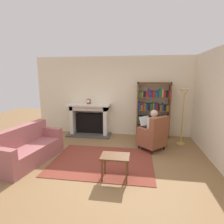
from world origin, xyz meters
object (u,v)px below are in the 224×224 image
Objects in this scene: mantel_clock at (89,101)px; sofa_floral at (28,149)px; fireplace at (90,118)px; bookshelf at (153,111)px; seated_reader at (151,128)px; floor_lamp at (184,97)px; armchair_reading at (154,135)px; side_table at (115,159)px.

mantel_clock reaches higher than sofa_floral.
bookshelf reaches higher than fireplace.
seated_reader is (-0.14, -1.05, -0.28)m from bookshelf.
mantel_clock is 0.09× the size of bookshelf.
floor_lamp is (0.81, -0.57, 0.53)m from bookshelf.
mantel_clock is 2.30m from seated_reader.
floor_lamp is at bearing 167.37° from armchair_reading.
armchair_reading reaches higher than sofa_floral.
side_table is (1.26, -2.70, -0.17)m from fireplace.
seated_reader is 2.04× the size of side_table.
fireplace is 2.67× the size of side_table.
seated_reader is at bearing 65.08° from side_table.
fireplace is 2.40m from armchair_reading.
bookshelf is 1.91× the size of armchair_reading.
seated_reader reaches higher than sofa_floral.
sofa_floral is (-0.91, -2.25, -0.27)m from fireplace.
sofa_floral is (-3.09, -2.28, -0.58)m from bookshelf.
armchair_reading is 3.24m from sofa_floral.
bookshelf reaches higher than seated_reader.
fireplace is 2.44m from sofa_floral.
armchair_reading is 1.44m from floor_lamp.
mantel_clock is at bearing 115.66° from side_table.
fireplace is 0.62m from mantel_clock.
fireplace is 0.81× the size of bookshelf.
sofa_floral is at bearing 168.26° from side_table.
fireplace is 1.31× the size of seated_reader.
sofa_floral is (-2.95, -1.23, -0.30)m from seated_reader.
bookshelf is 1.12m from floor_lamp.
bookshelf is (2.17, 0.14, -0.29)m from mantel_clock.
armchair_reading is at bearing 61.58° from side_table.
seated_reader is at bearing -24.27° from mantel_clock.
armchair_reading is 1.82m from side_table.
side_table is at bearing -65.02° from fireplace.
floor_lamp reaches higher than sofa_floral.
fireplace reaches higher than side_table.
bookshelf is 1.62× the size of seated_reader.
armchair_reading is (2.11, -1.00, -0.77)m from mantel_clock.
armchair_reading is 0.57× the size of floor_lamp.
armchair_reading is at bearing 90.00° from seated_reader.
side_table is (-0.87, -1.60, -0.01)m from armchair_reading.
mantel_clock is 0.30× the size of side_table.
mantel_clock reaches higher than armchair_reading.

